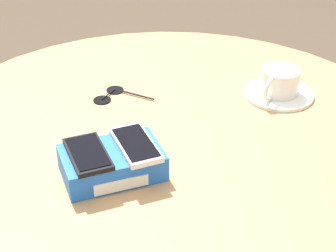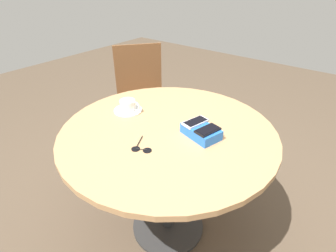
{
  "view_description": "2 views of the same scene",
  "coord_description": "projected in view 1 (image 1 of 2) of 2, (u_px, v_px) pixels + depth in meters",
  "views": [
    {
      "loc": [
        -0.59,
        -0.82,
        1.42
      ],
      "look_at": [
        0.0,
        0.0,
        0.79
      ],
      "focal_mm": 60.0,
      "sensor_mm": 36.0,
      "label": 1
    },
    {
      "loc": [
        -0.72,
        0.92,
        1.5
      ],
      "look_at": [
        0.0,
        0.0,
        0.79
      ],
      "focal_mm": 28.0,
      "sensor_mm": 36.0,
      "label": 2
    }
  ],
  "objects": [
    {
      "name": "phone_box",
      "position": [
        112.0,
        163.0,
        1.06
      ],
      "size": [
        0.21,
        0.17,
        0.05
      ],
      "color": "blue",
      "rests_on": "round_table"
    },
    {
      "name": "phone_black",
      "position": [
        88.0,
        154.0,
        1.03
      ],
      "size": [
        0.09,
        0.14,
        0.01
      ],
      "color": "black",
      "rests_on": "phone_box"
    },
    {
      "name": "sunglasses",
      "position": [
        112.0,
        95.0,
        1.34
      ],
      "size": [
        0.12,
        0.12,
        0.01
      ],
      "color": "black",
      "rests_on": "round_table"
    },
    {
      "name": "phone_white",
      "position": [
        136.0,
        145.0,
        1.06
      ],
      "size": [
        0.09,
        0.14,
        0.01
      ],
      "color": "silver",
      "rests_on": "phone_box"
    },
    {
      "name": "saucer",
      "position": [
        279.0,
        94.0,
        1.34
      ],
      "size": [
        0.17,
        0.17,
        0.01
      ],
      "primitive_type": "cylinder",
      "color": "white",
      "rests_on": "round_table"
    },
    {
      "name": "round_table",
      "position": [
        168.0,
        177.0,
        1.26
      ],
      "size": [
        1.13,
        1.13,
        0.77
      ],
      "color": "#2D2D2D",
      "rests_on": "ground_plane"
    },
    {
      "name": "coffee_cup",
      "position": [
        280.0,
        81.0,
        1.32
      ],
      "size": [
        0.12,
        0.09,
        0.06
      ],
      "color": "white",
      "rests_on": "saucer"
    }
  ]
}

